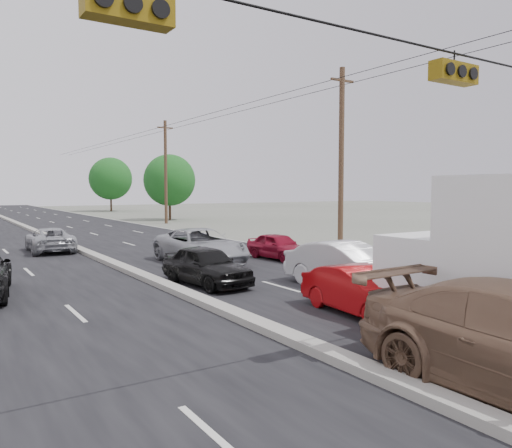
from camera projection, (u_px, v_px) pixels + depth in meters
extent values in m
plane|color=#606356|center=(390.00, 385.00, 8.56)|extent=(200.00, 200.00, 0.00)
cube|color=black|center=(51.00, 239.00, 33.73)|extent=(20.00, 160.00, 0.02)
cube|color=gray|center=(51.00, 237.00, 33.73)|extent=(0.50, 160.00, 0.20)
cylinder|color=#422D1E|center=(341.00, 159.00, 27.54)|extent=(0.30, 0.30, 10.00)
cube|color=#422D1E|center=(342.00, 80.00, 27.24)|extent=(1.60, 0.12, 0.12)
cylinder|color=#422D1E|center=(166.00, 172.00, 48.52)|extent=(0.30, 0.30, 10.00)
cube|color=#422D1E|center=(165.00, 128.00, 48.22)|extent=(1.60, 0.12, 0.12)
cylinder|color=black|center=(397.00, 40.00, 8.15)|extent=(25.00, 0.04, 0.04)
cube|color=#72590C|center=(128.00, 8.00, 5.75)|extent=(1.05, 0.30, 0.35)
cube|color=#72590C|center=(454.00, 73.00, 8.99)|extent=(1.05, 0.30, 0.35)
cylinder|color=#382619|center=(170.00, 208.00, 54.32)|extent=(0.28, 0.28, 2.52)
sphere|color=#154E18|center=(170.00, 180.00, 54.11)|extent=(5.60, 5.60, 5.60)
cylinder|color=#382619|center=(111.00, 202.00, 75.83)|extent=(0.28, 0.28, 2.88)
sphere|color=#154E18|center=(111.00, 179.00, 75.58)|extent=(6.40, 6.40, 6.40)
cube|color=white|center=(434.00, 272.00, 12.53)|extent=(2.48, 1.97, 1.85)
cylinder|color=black|center=(413.00, 312.00, 11.78)|extent=(0.31, 0.93, 0.93)
cylinder|color=black|center=(468.00, 301.00, 12.96)|extent=(0.31, 0.93, 0.93)
imported|color=#9A090C|center=(361.00, 291.00, 13.28)|extent=(1.67, 3.97, 1.27)
imported|color=black|center=(206.00, 266.00, 17.38)|extent=(2.04, 4.18, 1.37)
imported|color=silver|center=(347.00, 266.00, 16.86)|extent=(2.07, 4.83, 1.55)
imported|color=#97999E|center=(200.00, 246.00, 22.45)|extent=(2.61, 5.65, 1.57)
imported|color=maroon|center=(278.00, 247.00, 23.80)|extent=(1.76, 3.77, 1.25)
imported|color=#9B9DA3|center=(50.00, 240.00, 26.67)|extent=(2.32, 4.70, 1.28)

